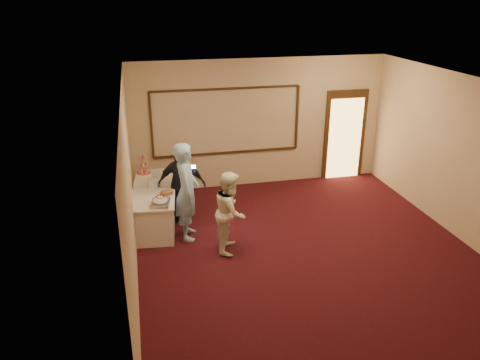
% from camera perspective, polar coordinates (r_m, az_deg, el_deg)
% --- Properties ---
extents(floor, '(7.00, 7.00, 0.00)m').
position_cam_1_polar(floor, '(8.52, 8.46, -9.12)').
color(floor, black).
rests_on(floor, ground).
extents(room_walls, '(6.04, 7.04, 3.02)m').
position_cam_1_polar(room_walls, '(7.68, 9.30, 3.92)').
color(room_walls, beige).
rests_on(room_walls, floor).
extents(wall_molding, '(3.45, 0.04, 1.55)m').
position_cam_1_polar(wall_molding, '(10.78, -1.66, 7.14)').
color(wall_molding, '#352410').
rests_on(wall_molding, room_walls).
extents(doorway, '(1.05, 0.07, 2.20)m').
position_cam_1_polar(doorway, '(11.81, 12.63, 5.33)').
color(doorway, '#352410').
rests_on(doorway, floor).
extents(buffet_table, '(1.05, 2.22, 0.77)m').
position_cam_1_polar(buffet_table, '(9.54, -10.31, -3.03)').
color(buffet_table, white).
rests_on(buffet_table, floor).
extents(pavlova_tray, '(0.39, 0.50, 0.17)m').
position_cam_1_polar(pavlova_tray, '(8.58, -9.67, -2.60)').
color(pavlova_tray, silver).
rests_on(pavlova_tray, buffet_table).
extents(cupcake_stand, '(0.30, 0.30, 0.44)m').
position_cam_1_polar(cupcake_stand, '(10.13, -11.70, 1.70)').
color(cupcake_stand, '#E65F5F').
rests_on(cupcake_stand, buffet_table).
extents(plate_stack_a, '(0.21, 0.21, 0.17)m').
position_cam_1_polar(plate_stack_a, '(9.37, -10.61, -0.39)').
color(plate_stack_a, white).
rests_on(plate_stack_a, buffet_table).
extents(plate_stack_b, '(0.19, 0.19, 0.16)m').
position_cam_1_polar(plate_stack_b, '(9.73, -10.14, 0.46)').
color(plate_stack_b, white).
rests_on(plate_stack_b, buffet_table).
extents(tart, '(0.27, 0.27, 0.06)m').
position_cam_1_polar(tart, '(9.03, -8.93, -1.57)').
color(tart, white).
rests_on(tart, buffet_table).
extents(man, '(0.52, 0.73, 1.88)m').
position_cam_1_polar(man, '(8.69, -6.52, -1.39)').
color(man, '#92BFE5').
rests_on(man, floor).
extents(woman, '(0.77, 0.87, 1.49)m').
position_cam_1_polar(woman, '(8.30, -1.13, -3.87)').
color(woman, white).
rests_on(woman, floor).
extents(guest, '(1.02, 0.64, 1.63)m').
position_cam_1_polar(guest, '(9.34, -7.09, -0.55)').
color(guest, black).
rests_on(guest, floor).
extents(camera_flash, '(0.07, 0.04, 0.05)m').
position_cam_1_polar(camera_flash, '(8.98, -5.69, 1.60)').
color(camera_flash, white).
rests_on(camera_flash, guest).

